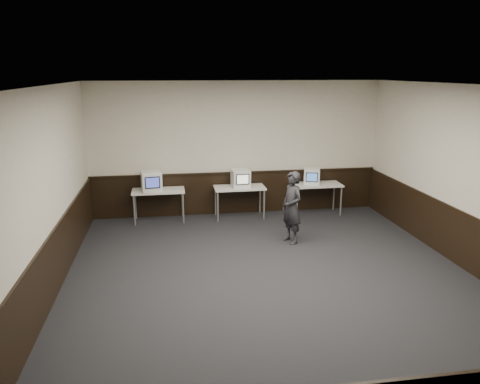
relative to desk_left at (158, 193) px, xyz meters
The scene contains 17 objects.
floor 4.13m from the desk_left, 62.18° to the right, with size 8.00×8.00×0.00m, color black.
ceiling 4.79m from the desk_left, 62.18° to the right, with size 8.00×8.00×0.00m, color white.
back_wall 2.15m from the desk_left, 11.89° to the left, with size 7.00×7.00×0.00m, color beige.
front_wall 7.89m from the desk_left, 75.96° to the right, with size 7.00×7.00×0.00m, color beige.
left_wall 4.05m from the desk_left, 113.96° to the right, with size 8.00×8.00×0.00m, color beige.
right_wall 6.56m from the desk_left, 33.69° to the right, with size 8.00×8.00×0.00m, color beige.
wainscot_back 1.95m from the desk_left, 11.31° to the left, with size 6.98×0.04×1.00m, color black.
wainscot_left 3.94m from the desk_left, 113.70° to the right, with size 0.04×7.98×1.00m, color black.
wainscot_right 6.48m from the desk_left, 33.79° to the right, with size 0.04×7.98×1.00m, color black.
wainscot_rail 1.96m from the desk_left, 10.73° to the left, with size 6.98×0.06×0.04m, color black.
desk_left is the anchor object (origin of this frame).
desk_center 1.90m from the desk_left, ahead, with size 1.20×0.60×0.75m.
desk_right 3.80m from the desk_left, ahead, with size 1.20×0.60×0.75m.
emac_left 0.33m from the desk_left, 160.07° to the right, with size 0.50×0.53×0.45m.
emac_center 1.95m from the desk_left, ahead, with size 0.44×0.47×0.41m.
emac_right 3.69m from the desk_left, ahead, with size 0.48×0.49×0.38m.
person 3.25m from the desk_left, 34.43° to the right, with size 0.54×0.35×1.48m, color #232227.
Camera 1 is at (-1.68, -7.02, 3.42)m, focal length 35.00 mm.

